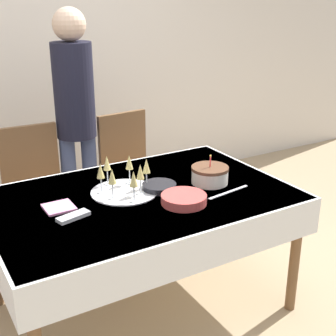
# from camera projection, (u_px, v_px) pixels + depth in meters

# --- Properties ---
(ground_plane) EXTENTS (12.00, 12.00, 0.00)m
(ground_plane) POSITION_uv_depth(u_px,v_px,m) (143.00, 305.00, 2.86)
(ground_plane) COLOR tan
(wall_back) EXTENTS (8.00, 0.05, 2.70)m
(wall_back) POSITION_uv_depth(u_px,v_px,m) (37.00, 50.00, 3.87)
(wall_back) COLOR silver
(wall_back) RESTS_ON ground_plane
(dining_table) EXTENTS (1.66, 1.09, 0.74)m
(dining_table) POSITION_uv_depth(u_px,v_px,m) (141.00, 211.00, 2.63)
(dining_table) COLOR white
(dining_table) RESTS_ON ground_plane
(dining_chair_far_left) EXTENTS (0.43, 0.43, 0.96)m
(dining_chair_far_left) POSITION_uv_depth(u_px,v_px,m) (36.00, 190.00, 3.20)
(dining_chair_far_left) COLOR brown
(dining_chair_far_left) RESTS_ON ground_plane
(dining_chair_far_right) EXTENTS (0.46, 0.46, 0.96)m
(dining_chair_far_right) POSITION_uv_depth(u_px,v_px,m) (131.00, 171.00, 3.54)
(dining_chair_far_right) COLOR brown
(dining_chair_far_right) RESTS_ON ground_plane
(birthday_cake) EXTENTS (0.22, 0.22, 0.18)m
(birthday_cake) POSITION_uv_depth(u_px,v_px,m) (210.00, 175.00, 2.74)
(birthday_cake) COLOR silver
(birthday_cake) RESTS_ON dining_table
(champagne_tray) EXTENTS (0.38, 0.38, 0.18)m
(champagne_tray) POSITION_uv_depth(u_px,v_px,m) (124.00, 179.00, 2.60)
(champagne_tray) COLOR silver
(champagne_tray) RESTS_ON dining_table
(plate_stack_main) EXTENTS (0.24, 0.24, 0.05)m
(plate_stack_main) POSITION_uv_depth(u_px,v_px,m) (184.00, 199.00, 2.48)
(plate_stack_main) COLOR #CC4C47
(plate_stack_main) RESTS_ON dining_table
(plate_stack_dessert) EXTENTS (0.19, 0.19, 0.03)m
(plate_stack_dessert) POSITION_uv_depth(u_px,v_px,m) (159.00, 187.00, 2.66)
(plate_stack_dessert) COLOR black
(plate_stack_dessert) RESTS_ON dining_table
(cake_knife) EXTENTS (0.30, 0.06, 0.00)m
(cake_knife) POSITION_uv_depth(u_px,v_px,m) (228.00, 192.00, 2.63)
(cake_knife) COLOR silver
(cake_knife) RESTS_ON dining_table
(fork_pile) EXTENTS (0.18, 0.10, 0.02)m
(fork_pile) POSITION_uv_depth(u_px,v_px,m) (73.00, 216.00, 2.32)
(fork_pile) COLOR silver
(fork_pile) RESTS_ON dining_table
(napkin_pile) EXTENTS (0.15, 0.15, 0.01)m
(napkin_pile) POSITION_uv_depth(u_px,v_px,m) (59.00, 207.00, 2.43)
(napkin_pile) COLOR pink
(napkin_pile) RESTS_ON dining_table
(person_standing) EXTENTS (0.28, 0.28, 1.71)m
(person_standing) POSITION_uv_depth(u_px,v_px,m) (75.00, 108.00, 3.28)
(person_standing) COLOR #3F4C72
(person_standing) RESTS_ON ground_plane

